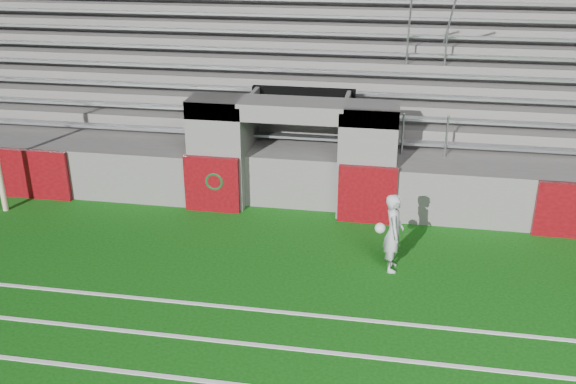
# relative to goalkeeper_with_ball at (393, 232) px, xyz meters

# --- Properties ---
(ground) EXTENTS (90.00, 90.00, 0.00)m
(ground) POSITION_rel_goalkeeper_with_ball_xyz_m (-2.42, -0.89, -0.80)
(ground) COLOR #0D480C
(ground) RESTS_ON ground
(stadium_structure) EXTENTS (26.00, 8.48, 5.42)m
(stadium_structure) POSITION_rel_goalkeeper_with_ball_xyz_m (-2.42, 7.08, 0.70)
(stadium_structure) COLOR #5B5956
(stadium_structure) RESTS_ON ground
(goalkeeper_with_ball) EXTENTS (0.57, 0.60, 1.58)m
(goalkeeper_with_ball) POSITION_rel_goalkeeper_with_ball_xyz_m (0.00, 0.00, 0.00)
(goalkeeper_with_ball) COLOR #ACB1B6
(goalkeeper_with_ball) RESTS_ON ground
(hose_coil) EXTENTS (0.53, 0.14, 0.55)m
(hose_coil) POSITION_rel_goalkeeper_with_ball_xyz_m (-4.14, 2.04, -0.06)
(hose_coil) COLOR #0D4117
(hose_coil) RESTS_ON ground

